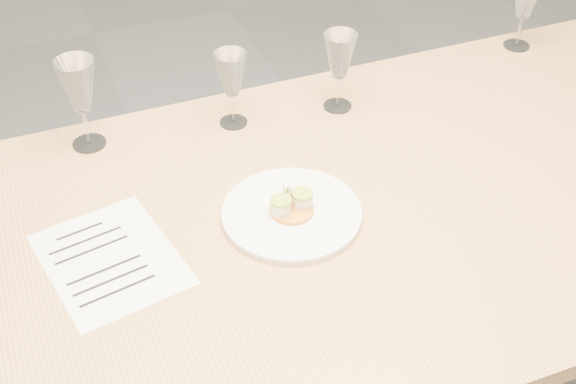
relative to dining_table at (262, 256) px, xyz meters
name	(u,v)px	position (x,y,z in m)	size (l,w,h in m)	color
dining_table	(262,256)	(0.00, 0.00, 0.00)	(2.40, 1.00, 0.75)	tan
dinner_plate	(292,213)	(0.07, 0.02, 0.08)	(0.28, 0.28, 0.07)	white
recipe_sheet	(110,259)	(-0.29, 0.03, 0.07)	(0.28, 0.33, 0.00)	white
wine_glass_1	(78,87)	(-0.26, 0.41, 0.22)	(0.09, 0.09, 0.21)	white
wine_glass_2	(231,76)	(0.07, 0.37, 0.20)	(0.07, 0.07, 0.18)	white
wine_glass_3	(340,57)	(0.32, 0.35, 0.20)	(0.08, 0.08, 0.19)	white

